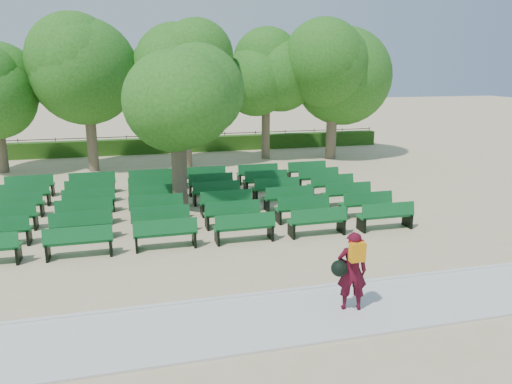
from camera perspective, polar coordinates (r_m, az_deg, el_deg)
ground at (r=17.40m, az=-3.95°, el=-2.93°), size 120.00×120.00×0.00m
paving at (r=10.74m, az=3.80°, el=-14.12°), size 30.00×2.20×0.06m
curb at (r=11.70m, az=1.98°, el=-11.46°), size 30.00×0.12×0.10m
hedge at (r=30.85m, az=-8.93°, el=5.34°), size 26.00×0.70×0.90m
fence at (r=31.31m, az=-8.98°, el=4.64°), size 26.00×0.10×1.02m
tree_line at (r=27.01m, az=-7.99°, el=3.15°), size 21.80×6.80×7.04m
bench_array at (r=18.28m, az=-7.68°, el=-1.87°), size 1.82×0.59×1.14m
tree_among at (r=17.66m, az=-9.08°, el=10.78°), size 4.22×4.22×6.05m
person at (r=10.80m, az=10.83°, el=-8.75°), size 0.86×0.58×1.73m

